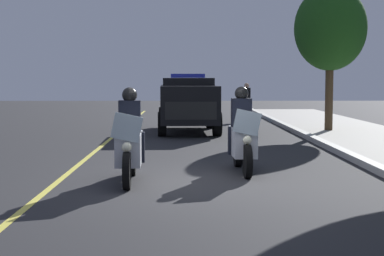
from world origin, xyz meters
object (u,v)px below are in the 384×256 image
(cyclist_background, at_px, (247,102))
(tree_far_back, at_px, (330,29))
(police_motorcycle_lead_left, at_px, (129,144))
(police_motorcycle_lead_right, at_px, (242,137))
(police_suv, at_px, (188,102))

(cyclist_background, height_order, tree_far_back, tree_far_back)
(police_motorcycle_lead_left, bearing_deg, cyclist_background, 166.36)
(cyclist_background, distance_m, tree_far_back, 6.78)
(tree_far_back, bearing_deg, cyclist_background, -158.85)
(police_motorcycle_lead_right, height_order, tree_far_back, tree_far_back)
(cyclist_background, bearing_deg, police_suv, -26.54)
(police_motorcycle_lead_left, distance_m, cyclist_background, 15.92)
(police_motorcycle_lead_right, distance_m, cyclist_background, 14.44)
(police_motorcycle_lead_left, xyz_separation_m, police_suv, (-10.21, 1.12, 0.37))
(police_motorcycle_lead_left, distance_m, police_suv, 10.28)
(police_motorcycle_lead_left, relative_size, tree_far_back, 0.43)
(police_motorcycle_lead_right, distance_m, police_suv, 9.15)
(police_motorcycle_lead_right, xyz_separation_m, police_suv, (-9.08, -1.04, 0.37))
(police_motorcycle_lead_left, height_order, tree_far_back, tree_far_back)
(police_suv, relative_size, cyclist_background, 2.82)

